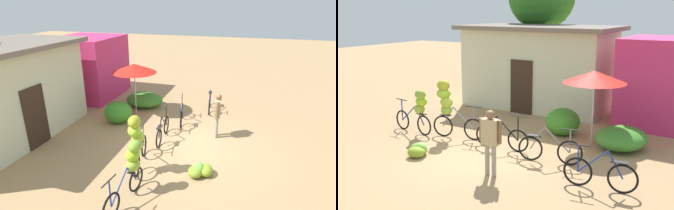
{
  "view_description": "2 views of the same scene",
  "coord_description": "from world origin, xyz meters",
  "views": [
    {
      "loc": [
        -7.79,
        -1.56,
        4.44
      ],
      "look_at": [
        0.73,
        1.05,
        1.02
      ],
      "focal_mm": 28.74,
      "sensor_mm": 36.0,
      "label": 1
    },
    {
      "loc": [
        5.8,
        -8.12,
        3.81
      ],
      "look_at": [
        0.09,
        1.14,
        1.25
      ],
      "focal_mm": 43.65,
      "sensor_mm": 36.0,
      "label": 2
    }
  ],
  "objects": [
    {
      "name": "bicycle_near_pile",
      "position": [
        -1.93,
        1.1,
        1.04
      ],
      "size": [
        1.67,
        0.49,
        1.75
      ],
      "color": "black",
      "rests_on": "ground"
    },
    {
      "name": "hedge_bush_front_right",
      "position": [
        2.84,
        2.8,
        0.31
      ],
      "size": [
        1.4,
        1.67,
        0.62
      ],
      "primitive_type": "ellipsoid",
      "color": "#3C812A",
      "rests_on": "ground"
    },
    {
      "name": "bicycle_leftmost",
      "position": [
        -2.92,
        0.84,
        0.84
      ],
      "size": [
        1.68,
        0.44,
        1.43
      ],
      "color": "black",
      "rests_on": "ground"
    },
    {
      "name": "hedge_bush_front_left",
      "position": [
        0.92,
        3.14,
        0.42
      ],
      "size": [
        1.06,
        1.08,
        0.84
      ],
      "primitive_type": "ellipsoid",
      "color": "#398124",
      "rests_on": "ground"
    },
    {
      "name": "banana_pile_on_ground",
      "position": [
        -1.61,
        -0.56,
        0.15
      ],
      "size": [
        0.7,
        0.74,
        0.34
      ],
      "color": "olive",
      "rests_on": "ground"
    },
    {
      "name": "bicycle_rightmost",
      "position": [
        3.21,
        -0.09,
        0.36
      ],
      "size": [
        1.62,
        0.25,
        0.96
      ],
      "color": "black",
      "rests_on": "ground"
    },
    {
      "name": "building_low",
      "position": [
        -1.5,
        6.22,
        1.61
      ],
      "size": [
        6.07,
        3.34,
        3.19
      ],
      "color": "beige",
      "rests_on": "ground"
    },
    {
      "name": "person_vendor",
      "position": [
        0.8,
        -0.7,
        0.97
      ],
      "size": [
        0.58,
        0.23,
        1.58
      ],
      "color": "gray",
      "rests_on": "ground"
    },
    {
      "name": "market_umbrella",
      "position": [
        1.96,
        2.84,
        1.95
      ],
      "size": [
        1.81,
        1.81,
        2.13
      ],
      "color": "beige",
      "rests_on": "ground"
    },
    {
      "name": "bicycle_center_loaded",
      "position": [
        0.02,
        1.01,
        0.36
      ],
      "size": [
        1.66,
        0.18,
        1.03
      ],
      "color": "black",
      "rests_on": "ground"
    },
    {
      "name": "ground_plane",
      "position": [
        0.0,
        0.0,
        0.0
      ],
      "size": [
        60.0,
        60.0,
        0.0
      ],
      "primitive_type": "plane",
      "color": "tan"
    },
    {
      "name": "bicycle_by_shop",
      "position": [
        1.62,
        0.77,
        0.36
      ],
      "size": [
        1.64,
        0.4,
        0.94
      ],
      "color": "black",
      "rests_on": "ground"
    },
    {
      "name": "shop_pink",
      "position": [
        3.57,
        5.97,
        1.45
      ],
      "size": [
        3.2,
        2.8,
        2.91
      ],
      "primitive_type": "cube",
      "color": "#CD306C",
      "rests_on": "ground"
    }
  ]
}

